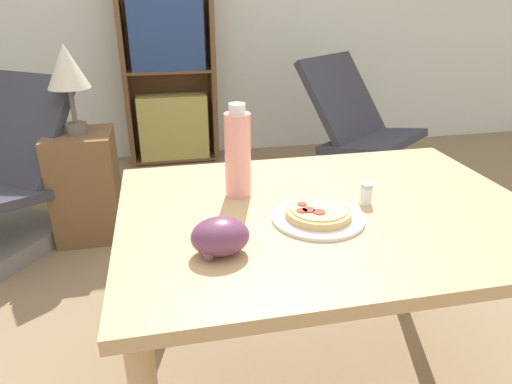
{
  "coord_description": "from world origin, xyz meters",
  "views": [
    {
      "loc": [
        -0.32,
        -1.19,
        1.28
      ],
      "look_at": [
        -0.08,
        -0.08,
        0.78
      ],
      "focal_mm": 32.0,
      "sensor_mm": 36.0,
      "label": 1
    }
  ],
  "objects_px": {
    "lounge_chair_far": "(360,147)",
    "table_lamp": "(67,71)",
    "grape_bunch": "(221,236)",
    "lounge_chair_near": "(1,195)",
    "salt_shaker": "(366,194)",
    "bookshelf": "(170,78)",
    "side_table": "(86,186)",
    "drink_bottle": "(238,154)",
    "pizza_on_plate": "(318,215)"
  },
  "relations": [
    {
      "from": "table_lamp",
      "to": "salt_shaker",
      "type": "bearing_deg",
      "value": -53.75
    },
    {
      "from": "pizza_on_plate",
      "to": "salt_shaker",
      "type": "height_order",
      "value": "salt_shaker"
    },
    {
      "from": "bookshelf",
      "to": "lounge_chair_near",
      "type": "bearing_deg",
      "value": -128.61
    },
    {
      "from": "pizza_on_plate",
      "to": "bookshelf",
      "type": "xyz_separation_m",
      "value": [
        -0.3,
        2.61,
        -0.07
      ]
    },
    {
      "from": "side_table",
      "to": "grape_bunch",
      "type": "bearing_deg",
      "value": -70.27
    },
    {
      "from": "side_table",
      "to": "table_lamp",
      "type": "bearing_deg",
      "value": 0.0
    },
    {
      "from": "lounge_chair_near",
      "to": "bookshelf",
      "type": "bearing_deg",
      "value": 86.85
    },
    {
      "from": "lounge_chair_near",
      "to": "lounge_chair_far",
      "type": "relative_size",
      "value": 1.0
    },
    {
      "from": "lounge_chair_near",
      "to": "bookshelf",
      "type": "relative_size",
      "value": 0.68
    },
    {
      "from": "lounge_chair_far",
      "to": "table_lamp",
      "type": "height_order",
      "value": "table_lamp"
    },
    {
      "from": "pizza_on_plate",
      "to": "side_table",
      "type": "height_order",
      "value": "pizza_on_plate"
    },
    {
      "from": "lounge_chair_far",
      "to": "table_lamp",
      "type": "distance_m",
      "value": 1.92
    },
    {
      "from": "lounge_chair_near",
      "to": "table_lamp",
      "type": "distance_m",
      "value": 0.77
    },
    {
      "from": "side_table",
      "to": "salt_shaker",
      "type": "bearing_deg",
      "value": -53.75
    },
    {
      "from": "lounge_chair_far",
      "to": "bookshelf",
      "type": "relative_size",
      "value": 0.68
    },
    {
      "from": "lounge_chair_far",
      "to": "pizza_on_plate",
      "type": "bearing_deg",
      "value": -155.12
    },
    {
      "from": "grape_bunch",
      "to": "lounge_chair_near",
      "type": "height_order",
      "value": "lounge_chair_near"
    },
    {
      "from": "pizza_on_plate",
      "to": "table_lamp",
      "type": "height_order",
      "value": "table_lamp"
    },
    {
      "from": "salt_shaker",
      "to": "table_lamp",
      "type": "height_order",
      "value": "table_lamp"
    },
    {
      "from": "pizza_on_plate",
      "to": "table_lamp",
      "type": "bearing_deg",
      "value": 120.26
    },
    {
      "from": "grape_bunch",
      "to": "table_lamp",
      "type": "xyz_separation_m",
      "value": [
        -0.55,
        1.54,
        0.15
      ]
    },
    {
      "from": "pizza_on_plate",
      "to": "lounge_chair_near",
      "type": "xyz_separation_m",
      "value": [
        -1.26,
        1.41,
        -0.45
      ]
    },
    {
      "from": "bookshelf",
      "to": "lounge_chair_far",
      "type": "bearing_deg",
      "value": -33.8
    },
    {
      "from": "salt_shaker",
      "to": "bookshelf",
      "type": "xyz_separation_m",
      "value": [
        -0.47,
        2.55,
        -0.09
      ]
    },
    {
      "from": "salt_shaker",
      "to": "lounge_chair_near",
      "type": "xyz_separation_m",
      "value": [
        -1.43,
        1.35,
        -0.47
      ]
    },
    {
      "from": "pizza_on_plate",
      "to": "grape_bunch",
      "type": "distance_m",
      "value": 0.3
    },
    {
      "from": "pizza_on_plate",
      "to": "salt_shaker",
      "type": "distance_m",
      "value": 0.18
    },
    {
      "from": "bookshelf",
      "to": "drink_bottle",
      "type": "bearing_deg",
      "value": -87.08
    },
    {
      "from": "drink_bottle",
      "to": "lounge_chair_near",
      "type": "relative_size",
      "value": 0.28
    },
    {
      "from": "bookshelf",
      "to": "side_table",
      "type": "xyz_separation_m",
      "value": [
        -0.53,
        -1.19,
        -0.36
      ]
    },
    {
      "from": "bookshelf",
      "to": "table_lamp",
      "type": "relative_size",
      "value": 3.19
    },
    {
      "from": "grape_bunch",
      "to": "lounge_chair_far",
      "type": "height_order",
      "value": "lounge_chair_far"
    },
    {
      "from": "side_table",
      "to": "bookshelf",
      "type": "bearing_deg",
      "value": 66.16
    },
    {
      "from": "lounge_chair_far",
      "to": "bookshelf",
      "type": "height_order",
      "value": "bookshelf"
    },
    {
      "from": "lounge_chair_far",
      "to": "table_lamp",
      "type": "bearing_deg",
      "value": 154.17
    },
    {
      "from": "salt_shaker",
      "to": "table_lamp",
      "type": "bearing_deg",
      "value": 126.25
    },
    {
      "from": "drink_bottle",
      "to": "side_table",
      "type": "distance_m",
      "value": 1.49
    },
    {
      "from": "grape_bunch",
      "to": "pizza_on_plate",
      "type": "bearing_deg",
      "value": 22.82
    },
    {
      "from": "salt_shaker",
      "to": "side_table",
      "type": "relative_size",
      "value": 0.1
    },
    {
      "from": "drink_bottle",
      "to": "salt_shaker",
      "type": "relative_size",
      "value": 4.42
    },
    {
      "from": "drink_bottle",
      "to": "table_lamp",
      "type": "relative_size",
      "value": 0.61
    },
    {
      "from": "pizza_on_plate",
      "to": "side_table",
      "type": "bearing_deg",
      "value": 120.26
    },
    {
      "from": "grape_bunch",
      "to": "drink_bottle",
      "type": "bearing_deg",
      "value": 73.17
    },
    {
      "from": "salt_shaker",
      "to": "table_lamp",
      "type": "relative_size",
      "value": 0.14
    },
    {
      "from": "drink_bottle",
      "to": "lounge_chair_near",
      "type": "height_order",
      "value": "drink_bottle"
    },
    {
      "from": "drink_bottle",
      "to": "lounge_chair_far",
      "type": "xyz_separation_m",
      "value": [
        1.12,
        1.57,
        -0.57
      ]
    },
    {
      "from": "lounge_chair_near",
      "to": "table_lamp",
      "type": "relative_size",
      "value": 2.17
    },
    {
      "from": "pizza_on_plate",
      "to": "grape_bunch",
      "type": "xyz_separation_m",
      "value": [
        -0.28,
        -0.12,
        0.03
      ]
    },
    {
      "from": "lounge_chair_far",
      "to": "side_table",
      "type": "distance_m",
      "value": 1.81
    },
    {
      "from": "drink_bottle",
      "to": "side_table",
      "type": "relative_size",
      "value": 0.46
    }
  ]
}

